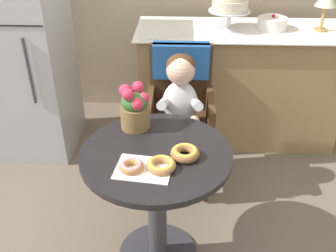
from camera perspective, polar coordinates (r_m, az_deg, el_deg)
The scene contains 13 objects.
cafe_table at distance 1.93m, azimuth -1.69°, elevation -8.97°, with size 0.72×0.72×0.72m.
wicker_chair at distance 2.46m, azimuth 1.85°, elevation 4.56°, with size 0.42×0.45×0.95m.
seated_child at distance 2.30m, azimuth 1.81°, elevation 3.63°, with size 0.27×0.32×0.73m.
paper_napkin at distance 1.69m, azimuth -3.66°, elevation -6.38°, with size 0.25×0.18×0.00m, color white.
donut_front at distance 1.68m, azimuth -5.49°, elevation -5.94°, with size 0.11×0.11×0.04m.
donut_mid at distance 1.68m, azimuth -1.02°, elevation -5.80°, with size 0.13×0.13×0.04m.
donut_side at distance 1.75m, azimuth 2.55°, elevation -4.00°, with size 0.13×0.13×0.05m.
flower_vase at distance 1.92m, azimuth -4.98°, elevation 2.78°, with size 0.15×0.15×0.24m.
display_counter at distance 3.08m, azimuth 10.28°, elevation 6.08°, with size 1.56×0.62×0.90m.
tiered_cake_stand at distance 2.85m, azimuth 9.28°, elevation 17.97°, with size 0.30×0.30×0.33m.
round_layer_cake at distance 2.97m, azimuth 15.31°, elevation 14.60°, with size 0.21×0.21×0.11m.
table_lamp at distance 2.99m, azimuth 22.61°, elevation 16.99°, with size 0.15×0.15×0.28m.
refrigerator at distance 2.95m, azimuth -21.50°, elevation 11.55°, with size 0.64×0.63×1.70m.
Camera 1 is at (0.12, -1.45, 1.76)m, focal length 40.82 mm.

